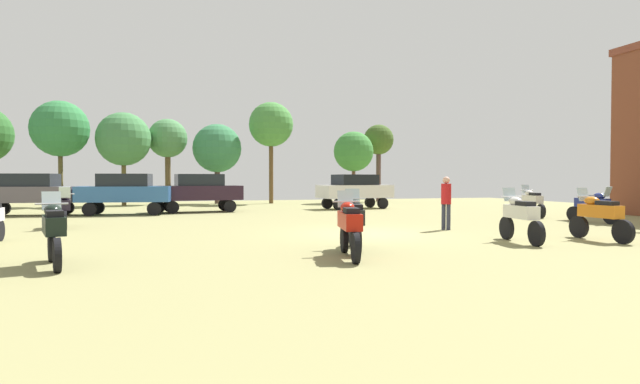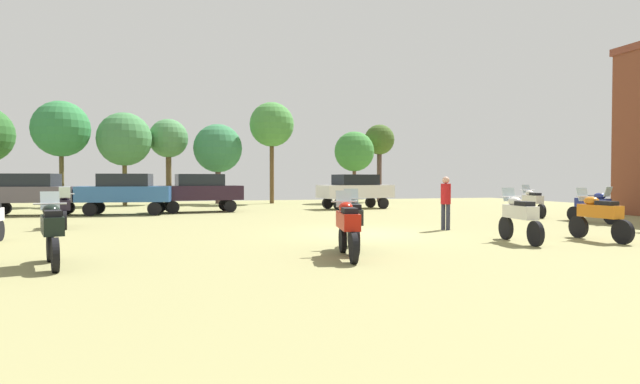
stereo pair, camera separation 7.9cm
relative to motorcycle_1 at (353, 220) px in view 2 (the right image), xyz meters
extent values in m
cube|color=#8C8855|center=(1.77, 3.57, -0.75)|extent=(44.00, 52.00, 0.02)
cylinder|color=black|center=(0.18, 0.72, -0.40)|extent=(0.28, 0.68, 0.67)
cylinder|color=black|center=(-0.20, -0.78, -0.40)|extent=(0.28, 0.68, 0.67)
cube|color=black|center=(-0.01, -0.03, 0.11)|extent=(0.67, 1.36, 0.36)
ellipsoid|color=black|center=(0.07, 0.26, 0.39)|extent=(0.43, 0.54, 0.24)
cube|color=black|center=(-0.06, -0.25, 0.35)|extent=(0.43, 0.62, 0.12)
cube|color=silver|center=(0.15, 0.58, 0.57)|extent=(0.39, 0.24, 0.39)
cylinder|color=#B7B7BC|center=(0.12, 0.48, 0.51)|extent=(0.61, 0.19, 0.04)
cylinder|color=black|center=(7.33, 0.75, -0.41)|extent=(0.14, 0.66, 0.66)
cylinder|color=black|center=(7.37, -0.79, -0.41)|extent=(0.14, 0.66, 0.66)
cube|color=orange|center=(7.35, -0.02, 0.10)|extent=(0.39, 1.32, 0.36)
ellipsoid|color=orange|center=(7.34, 0.28, 0.38)|extent=(0.33, 0.49, 0.24)
cube|color=black|center=(7.36, -0.25, 0.34)|extent=(0.31, 0.57, 0.12)
cube|color=silver|center=(7.34, 0.60, 0.56)|extent=(0.36, 0.16, 0.39)
cylinder|color=#B7B7BC|center=(7.34, 0.51, 0.50)|extent=(0.62, 0.05, 0.04)
cylinder|color=black|center=(11.93, 4.11, -0.43)|extent=(0.25, 0.63, 0.62)
cylinder|color=black|center=(11.59, 5.66, -0.43)|extent=(0.25, 0.63, 0.62)
cube|color=navy|center=(11.76, 4.88, 0.06)|extent=(0.64, 1.39, 0.36)
ellipsoid|color=navy|center=(11.82, 4.59, 0.34)|extent=(0.42, 0.54, 0.24)
cube|color=black|center=(11.71, 5.11, 0.30)|extent=(0.41, 0.61, 0.12)
cube|color=silver|center=(11.90, 4.26, 0.52)|extent=(0.38, 0.23, 0.39)
cylinder|color=#B7B7BC|center=(11.87, 4.36, 0.46)|extent=(0.61, 0.17, 0.04)
cylinder|color=black|center=(-7.88, 7.53, -0.41)|extent=(0.24, 0.66, 0.65)
cylinder|color=black|center=(-8.17, 9.00, -0.41)|extent=(0.24, 0.66, 0.65)
cube|color=black|center=(-8.03, 8.26, 0.09)|extent=(0.60, 1.32, 0.36)
ellipsoid|color=black|center=(-7.97, 7.98, 0.37)|extent=(0.41, 0.53, 0.24)
cube|color=black|center=(-8.07, 8.48, 0.33)|extent=(0.40, 0.61, 0.12)
cube|color=silver|center=(-7.91, 7.67, 0.55)|extent=(0.38, 0.22, 0.39)
cylinder|color=#B7B7BC|center=(-7.93, 7.76, 0.49)|extent=(0.62, 0.16, 0.04)
cylinder|color=black|center=(-6.74, 0.15, -0.41)|extent=(0.29, 0.67, 0.66)
cylinder|color=black|center=(-6.35, -1.26, -0.41)|extent=(0.29, 0.67, 0.66)
cube|color=black|center=(-6.55, -0.56, 0.10)|extent=(0.68, 1.30, 0.36)
ellipsoid|color=black|center=(-6.62, -0.29, 0.38)|extent=(0.44, 0.55, 0.24)
cube|color=black|center=(-6.49, -0.77, 0.34)|extent=(0.44, 0.62, 0.12)
cube|color=silver|center=(-6.71, 0.01, 0.56)|extent=(0.39, 0.24, 0.39)
cylinder|color=#B7B7BC|center=(-6.68, -0.08, 0.50)|extent=(0.61, 0.20, 0.04)
cylinder|color=black|center=(11.71, 8.97, -0.42)|extent=(0.23, 0.65, 0.64)
cylinder|color=black|center=(11.42, 7.42, -0.42)|extent=(0.23, 0.65, 0.64)
cube|color=silver|center=(11.56, 8.19, 0.08)|extent=(0.60, 1.38, 0.36)
ellipsoid|color=silver|center=(11.62, 8.49, 0.36)|extent=(0.40, 0.53, 0.24)
cube|color=black|center=(11.52, 7.96, 0.32)|extent=(0.40, 0.61, 0.12)
cube|color=silver|center=(11.68, 8.82, 0.54)|extent=(0.38, 0.22, 0.39)
cylinder|color=#B7B7BC|center=(11.66, 8.72, 0.48)|extent=(0.62, 0.15, 0.04)
cylinder|color=black|center=(5.01, 0.99, -0.40)|extent=(0.21, 0.68, 0.67)
cylinder|color=black|center=(4.81, -0.55, -0.40)|extent=(0.21, 0.68, 0.67)
cube|color=silver|center=(4.91, 0.22, 0.11)|extent=(0.53, 1.35, 0.36)
ellipsoid|color=silver|center=(4.95, 0.51, 0.39)|extent=(0.38, 0.52, 0.24)
cube|color=black|center=(4.88, -0.01, 0.35)|extent=(0.37, 0.59, 0.12)
cube|color=silver|center=(4.99, 0.84, 0.57)|extent=(0.38, 0.20, 0.39)
cylinder|color=#B7B7BC|center=(4.98, 0.74, 0.51)|extent=(0.62, 0.12, 0.04)
cylinder|color=black|center=(-0.34, -0.23, -0.41)|extent=(0.23, 0.66, 0.65)
cylinder|color=black|center=(-0.63, -1.84, -0.41)|extent=(0.23, 0.66, 0.65)
cube|color=#AE170B|center=(-0.49, -1.03, 0.09)|extent=(0.60, 1.43, 0.36)
ellipsoid|color=#AE170B|center=(-0.43, -0.72, 0.37)|extent=(0.40, 0.53, 0.24)
cube|color=black|center=(-0.53, -1.27, 0.33)|extent=(0.39, 0.60, 0.12)
cube|color=silver|center=(-0.37, -0.38, 0.55)|extent=(0.38, 0.21, 0.39)
cylinder|color=#B7B7BC|center=(-0.39, -0.48, 0.49)|extent=(0.62, 0.14, 0.04)
cylinder|color=black|center=(4.59, 15.55, -0.42)|extent=(0.67, 0.33, 0.64)
cylinder|color=black|center=(4.34, 16.97, -0.42)|extent=(0.67, 0.33, 0.64)
cylinder|color=black|center=(7.47, 16.07, -0.42)|extent=(0.67, 0.33, 0.64)
cylinder|color=black|center=(7.22, 17.49, -0.42)|extent=(0.67, 0.33, 0.64)
cube|color=silver|center=(5.90, 16.52, 0.28)|extent=(4.55, 2.53, 0.75)
cube|color=black|center=(5.90, 16.52, 0.96)|extent=(2.61, 1.97, 0.61)
cylinder|color=black|center=(-4.37, 14.99, -0.42)|extent=(0.66, 0.30, 0.64)
cylinder|color=black|center=(-4.54, 16.42, -0.42)|extent=(0.66, 0.30, 0.64)
cylinder|color=black|center=(-1.47, 15.35, -0.42)|extent=(0.66, 0.30, 0.64)
cylinder|color=black|center=(-1.64, 16.78, -0.42)|extent=(0.66, 0.30, 0.64)
cube|color=black|center=(-3.00, 15.89, 0.28)|extent=(4.49, 2.31, 0.75)
cube|color=black|center=(-3.00, 15.89, 0.96)|extent=(2.54, 1.86, 0.61)
cylinder|color=black|center=(-12.29, 16.35, -0.42)|extent=(0.66, 0.29, 0.64)
cylinder|color=black|center=(-9.55, 14.58, -0.42)|extent=(0.66, 0.29, 0.64)
cylinder|color=black|center=(-9.38, 16.01, -0.42)|extent=(0.66, 0.29, 0.64)
cube|color=#524B55|center=(-10.92, 15.47, 0.28)|extent=(4.48, 2.29, 0.75)
cube|color=black|center=(-10.92, 15.47, 0.96)|extent=(2.53, 1.85, 0.61)
cylinder|color=black|center=(-8.11, 14.29, -0.42)|extent=(0.66, 0.29, 0.64)
cylinder|color=black|center=(-7.95, 15.72, -0.42)|extent=(0.66, 0.29, 0.64)
cylinder|color=black|center=(-5.21, 13.96, -0.42)|extent=(0.66, 0.29, 0.64)
cylinder|color=black|center=(-5.04, 15.39, -0.42)|extent=(0.66, 0.29, 0.64)
cube|color=#2C5B99|center=(-6.58, 14.84, 0.28)|extent=(4.48, 2.28, 0.75)
cube|color=black|center=(-6.58, 14.84, 0.96)|extent=(2.53, 1.84, 0.61)
cylinder|color=#2C2F3F|center=(4.78, 3.86, -0.29)|extent=(0.14, 0.14, 0.89)
cylinder|color=#2C2F3F|center=(4.66, 3.98, -0.29)|extent=(0.14, 0.14, 0.89)
cylinder|color=#AF1619|center=(4.72, 3.92, 0.50)|extent=(0.48, 0.48, 0.70)
sphere|color=tan|center=(4.72, 3.92, 0.97)|extent=(0.24, 0.24, 0.24)
cylinder|color=brown|center=(8.24, 23.37, 0.80)|extent=(0.26, 0.26, 3.08)
sphere|color=#3A8036|center=(8.24, 23.37, 2.99)|extent=(2.89, 2.89, 2.89)
cylinder|color=brown|center=(-7.44, 23.75, 1.04)|extent=(0.29, 0.29, 3.55)
sphere|color=#407C45|center=(-7.44, 23.75, 3.59)|extent=(3.46, 3.46, 3.46)
cylinder|color=#4D3934|center=(-1.38, 24.89, 0.83)|extent=(0.38, 0.38, 3.13)
sphere|color=#35794A|center=(-1.38, 24.89, 3.16)|extent=(3.39, 3.39, 3.39)
cylinder|color=brown|center=(2.33, 24.20, 1.71)|extent=(0.30, 0.30, 4.89)
sphere|color=#45883C|center=(2.33, 24.20, 4.86)|extent=(3.14, 3.14, 3.14)
cylinder|color=brown|center=(-11.15, 23.59, 1.31)|extent=(0.27, 0.27, 4.10)
sphere|color=#2F793E|center=(-11.15, 23.59, 4.15)|extent=(3.50, 3.50, 3.50)
cylinder|color=brown|center=(-4.71, 25.01, 1.23)|extent=(0.37, 0.37, 3.94)
sphere|color=#49834C|center=(-4.71, 25.01, 3.80)|extent=(2.65, 2.65, 2.65)
cylinder|color=#503A36|center=(10.80, 24.88, 1.38)|extent=(0.37, 0.37, 4.23)
sphere|color=#3B5721|center=(10.80, 24.88, 4.01)|extent=(2.30, 2.30, 2.30)
camera|label=1|loc=(-4.21, -11.80, 1.02)|focal=28.82mm
camera|label=2|loc=(-4.13, -11.82, 1.02)|focal=28.82mm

